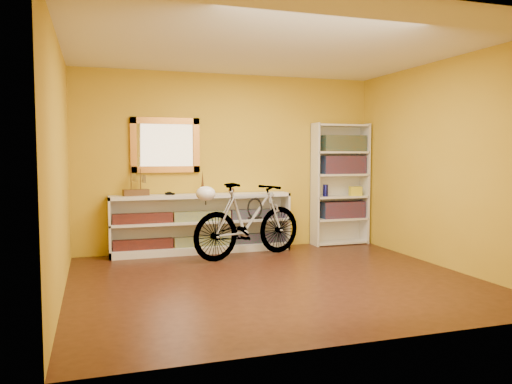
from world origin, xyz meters
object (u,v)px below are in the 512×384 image
object	(u,v)px
bookcase	(340,184)
helmet	(206,194)
console_unit	(202,223)
bicycle	(249,220)

from	to	relation	value
bookcase	helmet	distance (m)	2.43
console_unit	helmet	distance (m)	0.87
console_unit	bookcase	world-z (taller)	bookcase
bicycle	helmet	bearing A→B (deg)	90.00
console_unit	bookcase	xyz separation A→B (m)	(2.22, 0.03, 0.52)
console_unit	bicycle	bearing A→B (deg)	-42.84
console_unit	bookcase	bearing A→B (deg)	0.65
console_unit	helmet	size ratio (longest dim) A/B	10.14
bookcase	helmet	bearing A→B (deg)	-162.37
console_unit	bookcase	distance (m)	2.28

